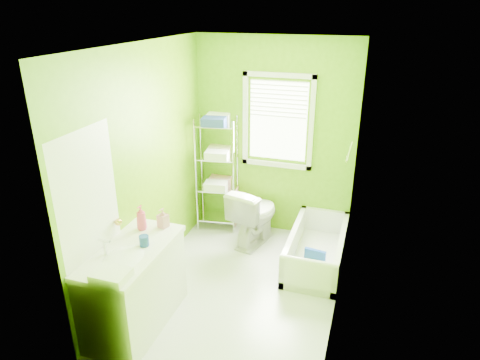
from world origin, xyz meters
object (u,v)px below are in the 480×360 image
(wire_shelf_unit, at_px, (219,161))
(vanity, at_px, (134,285))
(toilet, at_px, (254,215))
(bathtub, at_px, (316,254))

(wire_shelf_unit, bearing_deg, vanity, -91.84)
(vanity, bearing_deg, toilet, 70.78)
(bathtub, xyz_separation_m, toilet, (-0.86, 0.27, 0.26))
(toilet, relative_size, vanity, 0.70)
(toilet, bearing_deg, vanity, 84.71)
(bathtub, bearing_deg, toilet, 162.34)
(toilet, bearing_deg, bathtub, 176.27)
(toilet, distance_m, wire_shelf_unit, 0.86)
(toilet, xyz_separation_m, vanity, (-0.65, -1.86, 0.06))
(wire_shelf_unit, bearing_deg, toilet, -23.64)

